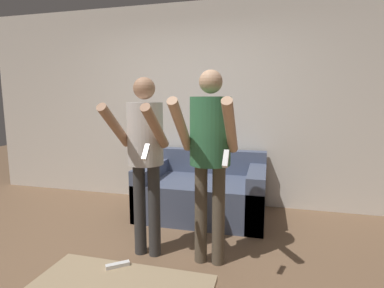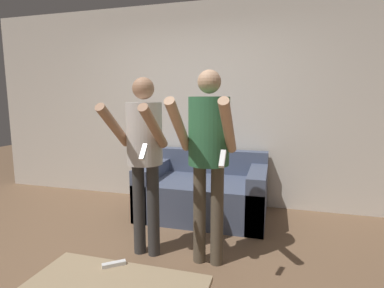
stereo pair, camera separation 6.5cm
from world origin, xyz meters
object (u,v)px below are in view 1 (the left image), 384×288
object	(u,v)px
person_standing_left	(145,148)
couch	(203,193)
remote_on_table	(118,265)
person_standing_right	(210,145)

from	to	relation	value
person_standing_left	couch	bearing A→B (deg)	75.06
couch	remote_on_table	world-z (taller)	couch
person_standing_right	couch	bearing A→B (deg)	104.96
couch	remote_on_table	xyz separation A→B (m)	(-0.15, -1.90, 0.10)
couch	remote_on_table	distance (m)	1.91
couch	person_standing_left	world-z (taller)	person_standing_left
couch	person_standing_left	size ratio (longest dim) A/B	0.93
person_standing_right	remote_on_table	xyz separation A→B (m)	(-0.44, -0.81, -0.67)
couch	person_standing_left	bearing A→B (deg)	-104.94
person_standing_left	person_standing_right	distance (m)	0.59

